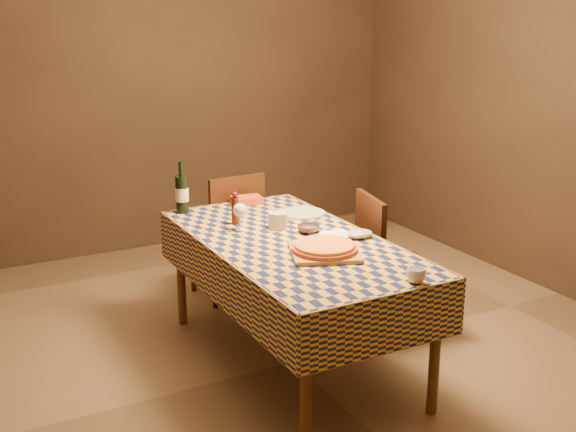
{
  "coord_description": "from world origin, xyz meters",
  "views": [
    {
      "loc": [
        -1.86,
        -3.41,
        2.06
      ],
      "look_at": [
        0.0,
        0.05,
        0.9
      ],
      "focal_mm": 45.0,
      "sensor_mm": 36.0,
      "label": 1
    }
  ],
  "objects": [
    {
      "name": "room",
      "position": [
        0.0,
        0.0,
        1.35
      ],
      "size": [
        5.0,
        5.1,
        2.7
      ],
      "color": "brown",
      "rests_on": "ground"
    },
    {
      "name": "dining_table",
      "position": [
        0.0,
        0.0,
        0.69
      ],
      "size": [
        0.94,
        1.84,
        0.77
      ],
      "color": "brown",
      "rests_on": "ground"
    },
    {
      "name": "cutting_board",
      "position": [
        0.04,
        -0.29,
        0.78
      ],
      "size": [
        0.46,
        0.46,
        0.02
      ],
      "primitive_type": "cube",
      "rotation": [
        0.0,
        0.0,
        -0.37
      ],
      "color": "#A4724D",
      "rests_on": "dining_table"
    },
    {
      "name": "pizza",
      "position": [
        0.04,
        -0.29,
        0.81
      ],
      "size": [
        0.46,
        0.46,
        0.04
      ],
      "color": "#A2441B",
      "rests_on": "cutting_board"
    },
    {
      "name": "pepper_mill",
      "position": [
        -0.15,
        0.44,
        0.86
      ],
      "size": [
        0.06,
        0.06,
        0.2
      ],
      "color": "#471710",
      "rests_on": "dining_table"
    },
    {
      "name": "bowl",
      "position": [
        0.16,
        0.09,
        0.79
      ],
      "size": [
        0.18,
        0.18,
        0.04
      ],
      "primitive_type": "imported",
      "rotation": [
        0.0,
        0.0,
        0.44
      ],
      "color": "#59404B",
      "rests_on": "dining_table"
    },
    {
      "name": "wine_glass",
      "position": [
        -0.18,
        0.32,
        0.89
      ],
      "size": [
        0.08,
        0.08,
        0.16
      ],
      "color": "white",
      "rests_on": "dining_table"
    },
    {
      "name": "wine_bottle",
      "position": [
        -0.35,
        0.83,
        0.9
      ],
      "size": [
        0.11,
        0.11,
        0.34
      ],
      "color": "black",
      "rests_on": "dining_table"
    },
    {
      "name": "deli_tub",
      "position": [
        0.04,
        0.24,
        0.82
      ],
      "size": [
        0.15,
        0.15,
        0.1
      ],
      "primitive_type": "cylinder",
      "rotation": [
        0.0,
        0.0,
        -0.33
      ],
      "color": "silver",
      "rests_on": "dining_table"
    },
    {
      "name": "takeout_container",
      "position": [
        0.1,
        0.83,
        0.79
      ],
      "size": [
        0.21,
        0.16,
        0.05
      ],
      "primitive_type": "cube",
      "rotation": [
        0.0,
        0.0,
        -0.15
      ],
      "color": "#B53F17",
      "rests_on": "dining_table"
    },
    {
      "name": "white_plate",
      "position": [
        0.31,
        0.42,
        0.78
      ],
      "size": [
        0.34,
        0.34,
        0.02
      ],
      "primitive_type": "cylinder",
      "rotation": [
        0.0,
        0.0,
        -0.24
      ],
      "color": "silver",
      "rests_on": "dining_table"
    },
    {
      "name": "tumbler",
      "position": [
        0.21,
        -0.85,
        0.81
      ],
      "size": [
        0.1,
        0.1,
        0.07
      ],
      "primitive_type": "imported",
      "rotation": [
        0.0,
        0.0,
        -0.03
      ],
      "color": "silver",
      "rests_on": "dining_table"
    },
    {
      "name": "flour_patch",
      "position": [
        0.26,
        -0.04,
        0.77
      ],
      "size": [
        0.24,
        0.19,
        0.0
      ],
      "primitive_type": "cube",
      "rotation": [
        0.0,
        0.0,
        0.08
      ],
      "color": "white",
      "rests_on": "dining_table"
    },
    {
      "name": "flour_bag",
      "position": [
        0.36,
        -0.14,
        0.79
      ],
      "size": [
        0.16,
        0.12,
        0.05
      ],
      "primitive_type": "ellipsoid",
      "rotation": [
        0.0,
        0.0,
        0.03
      ],
      "color": "#A8B8D7",
      "rests_on": "dining_table"
    },
    {
      "name": "chair_far",
      "position": [
        0.09,
        1.08,
        0.52
      ],
      "size": [
        0.45,
        0.46,
        0.93
      ],
      "color": "black",
      "rests_on": "ground"
    },
    {
      "name": "chair_right",
      "position": [
        0.71,
        0.07,
        0.52
      ],
      "size": [
        0.51,
        0.5,
        0.93
      ],
      "color": "black",
      "rests_on": "ground"
    }
  ]
}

